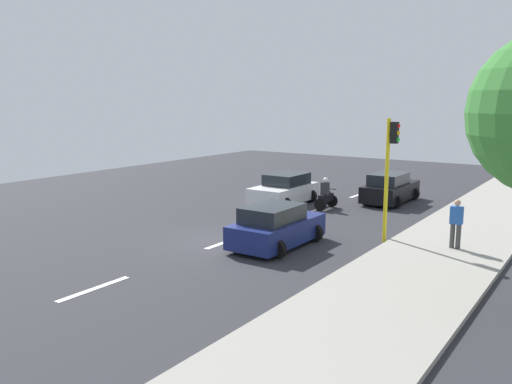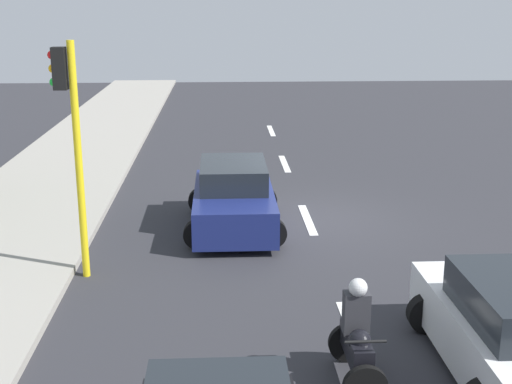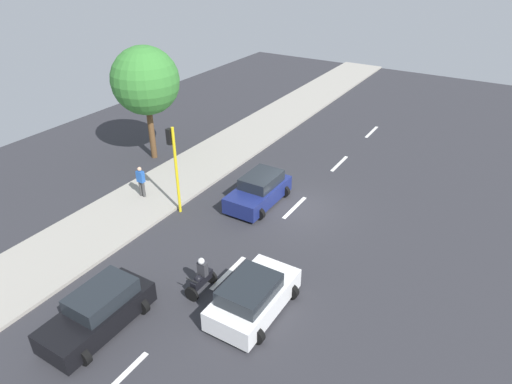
{
  "view_description": "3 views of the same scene",
  "coord_description": "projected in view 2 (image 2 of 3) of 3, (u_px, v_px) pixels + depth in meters",
  "views": [
    {
      "loc": [
        11.58,
        -15.01,
        5.14
      ],
      "look_at": [
        0.16,
        1.67,
        1.64
      ],
      "focal_mm": 37.32,
      "sensor_mm": 36.0,
      "label": 1
    },
    {
      "loc": [
        2.11,
        15.89,
        5.16
      ],
      "look_at": [
        1.4,
        2.57,
        1.44
      ],
      "focal_mm": 48.07,
      "sensor_mm": 36.0,
      "label": 2
    },
    {
      "loc": [
        -8.48,
        17.78,
        12.0
      ],
      "look_at": [
        1.38,
        1.54,
        1.26
      ],
      "focal_mm": 31.63,
      "sensor_mm": 36.0,
      "label": 3
    }
  ],
  "objects": [
    {
      "name": "motorcycle",
      "position": [
        357.0,
        340.0,
        9.46
      ],
      "size": [
        0.6,
        1.3,
        1.53
      ],
      "color": "black",
      "rests_on": "ground"
    },
    {
      "name": "traffic_light_corner",
      "position": [
        71.0,
        127.0,
        12.56
      ],
      "size": [
        0.49,
        0.24,
        4.5
      ],
      "color": "yellow",
      "rests_on": "ground"
    },
    {
      "name": "lane_stripe_south",
      "position": [
        354.0,
        334.0,
        11.01
      ],
      "size": [
        0.2,
        2.4,
        0.01
      ],
      "primitive_type": "cube",
      "color": "white",
      "rests_on": "ground"
    },
    {
      "name": "lane_stripe_mid",
      "position": [
        307.0,
        219.0,
        16.78
      ],
      "size": [
        0.2,
        2.4,
        0.01
      ],
      "primitive_type": "cube",
      "color": "white",
      "rests_on": "ground"
    },
    {
      "name": "lane_stripe_far_north",
      "position": [
        271.0,
        131.0,
        28.32
      ],
      "size": [
        0.2,
        2.4,
        0.01
      ],
      "primitive_type": "cube",
      "color": "white",
      "rests_on": "ground"
    },
    {
      "name": "ground_plane",
      "position": [
        307.0,
        222.0,
        16.79
      ],
      "size": [
        40.0,
        60.0,
        0.1
      ],
      "primitive_type": "cube",
      "color": "#2D2D33"
    },
    {
      "name": "sidewalk",
      "position": [
        17.0,
        222.0,
        16.4
      ],
      "size": [
        4.0,
        60.0,
        0.15
      ],
      "primitive_type": "cube",
      "color": "#9E998E",
      "rests_on": "ground"
    },
    {
      "name": "car_dark_blue",
      "position": [
        234.0,
        199.0,
        16.01
      ],
      "size": [
        2.24,
        3.93,
        1.52
      ],
      "color": "navy",
      "rests_on": "ground"
    },
    {
      "name": "lane_stripe_north",
      "position": [
        285.0,
        164.0,
        22.55
      ],
      "size": [
        0.2,
        2.4,
        0.01
      ],
      "primitive_type": "cube",
      "color": "white",
      "rests_on": "ground"
    }
  ]
}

